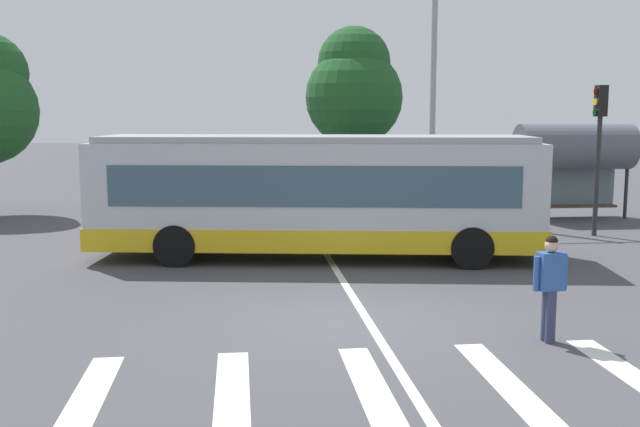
# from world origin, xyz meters

# --- Properties ---
(ground_plane) EXTENTS (160.00, 160.00, 0.00)m
(ground_plane) POSITION_xyz_m (0.00, 0.00, 0.00)
(ground_plane) COLOR #47474C
(city_transit_bus) EXTENTS (11.39, 4.22, 3.06)m
(city_transit_bus) POSITION_xyz_m (0.05, 5.66, 1.59)
(city_transit_bus) COLOR black
(city_transit_bus) RESTS_ON ground_plane
(pedestrian_crossing_street) EXTENTS (0.58, 0.30, 1.72)m
(pedestrian_crossing_street) POSITION_xyz_m (3.01, -1.48, 0.97)
(pedestrian_crossing_street) COLOR #333856
(pedestrian_crossing_street) RESTS_ON ground_plane
(parked_car_red) EXTENTS (2.05, 4.59, 1.35)m
(parked_car_red) POSITION_xyz_m (-3.13, 15.33, 0.77)
(parked_car_red) COLOR black
(parked_car_red) RESTS_ON ground_plane
(parked_car_silver) EXTENTS (2.08, 4.60, 1.35)m
(parked_car_silver) POSITION_xyz_m (-0.49, 15.57, 0.77)
(parked_car_silver) COLOR black
(parked_car_silver) RESTS_ON ground_plane
(parked_car_black) EXTENTS (1.95, 4.54, 1.35)m
(parked_car_black) POSITION_xyz_m (2.28, 15.03, 0.77)
(parked_car_black) COLOR black
(parked_car_black) RESTS_ON ground_plane
(parked_car_teal) EXTENTS (1.90, 4.52, 1.35)m
(parked_car_teal) POSITION_xyz_m (4.95, 15.64, 0.77)
(parked_car_teal) COLOR black
(parked_car_teal) RESTS_ON ground_plane
(traffic_light_far_corner) EXTENTS (0.33, 0.32, 4.41)m
(traffic_light_far_corner) POSITION_xyz_m (8.62, 8.04, 2.98)
(traffic_light_far_corner) COLOR #28282B
(traffic_light_far_corner) RESTS_ON ground_plane
(bus_stop_shelter) EXTENTS (3.96, 1.54, 3.25)m
(bus_stop_shelter) POSITION_xyz_m (9.48, 11.32, 2.42)
(bus_stop_shelter) COLOR #28282B
(bus_stop_shelter) RESTS_ON ground_plane
(twin_arm_street_lamp) EXTENTS (4.72, 0.32, 9.50)m
(twin_arm_street_lamp) POSITION_xyz_m (4.78, 12.26, 5.82)
(twin_arm_street_lamp) COLOR #939399
(twin_arm_street_lamp) RESTS_ON ground_plane
(background_tree_right) EXTENTS (4.37, 4.37, 7.48)m
(background_tree_right) POSITION_xyz_m (3.36, 20.45, 4.75)
(background_tree_right) COLOR brown
(background_tree_right) RESTS_ON ground_plane
(crosswalk_painted_stripes) EXTENTS (7.80, 3.14, 0.01)m
(crosswalk_painted_stripes) POSITION_xyz_m (-0.14, -3.05, 0.00)
(crosswalk_painted_stripes) COLOR silver
(crosswalk_painted_stripes) RESTS_ON ground_plane
(lane_center_line) EXTENTS (0.16, 24.00, 0.01)m
(lane_center_line) POSITION_xyz_m (0.37, 2.00, 0.00)
(lane_center_line) COLOR silver
(lane_center_line) RESTS_ON ground_plane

